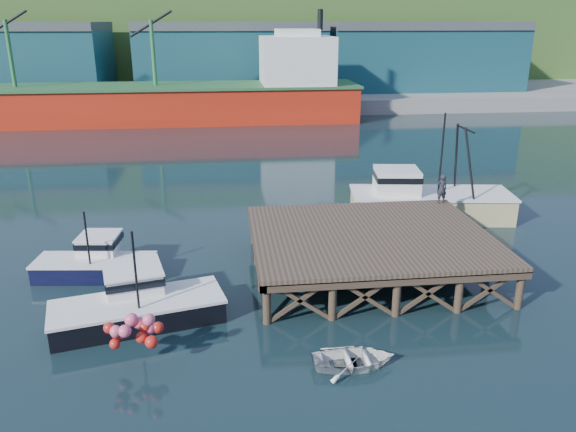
{
  "coord_description": "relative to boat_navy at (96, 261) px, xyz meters",
  "views": [
    {
      "loc": [
        -1.79,
        -26.0,
        12.34
      ],
      "look_at": [
        1.5,
        2.0,
        2.51
      ],
      "focal_mm": 35.0,
      "sensor_mm": 36.0,
      "label": 1
    }
  ],
  "objects": [
    {
      "name": "warehouse_mid",
      "position": [
        8.46,
        63.78,
        5.75
      ],
      "size": [
        28.0,
        16.0,
        9.0
      ],
      "primitive_type": "cube",
      "color": "#1A4856",
      "rests_on": "far_quay"
    },
    {
      "name": "boat_black",
      "position": [
        2.7,
        -4.94,
        0.08
      ],
      "size": [
        7.66,
        6.35,
        4.48
      ],
      "rotation": [
        0.0,
        0.0,
        0.23
      ],
      "color": "black",
      "rests_on": "ground"
    },
    {
      "name": "warehouse_right",
      "position": [
        38.46,
        63.78,
        5.75
      ],
      "size": [
        30.0,
        16.0,
        9.0
      ],
      "primitive_type": "cube",
      "color": "#1A4856",
      "rests_on": "far_quay"
    },
    {
      "name": "dockworker",
      "position": [
        19.36,
        3.18,
        2.25
      ],
      "size": [
        0.66,
        0.46,
        1.73
      ],
      "primitive_type": "imported",
      "rotation": [
        0.0,
        0.0,
        3.21
      ],
      "color": "black",
      "rests_on": "wharf"
    },
    {
      "name": "far_quay",
      "position": [
        8.46,
        68.78,
        0.25
      ],
      "size": [
        160.0,
        40.0,
        2.0
      ],
      "primitive_type": "cube",
      "color": "gray",
      "rests_on": "ground"
    },
    {
      "name": "hillside",
      "position": [
        8.46,
        98.78,
        10.25
      ],
      "size": [
        220.0,
        50.0,
        22.0
      ],
      "primitive_type": "cube",
      "color": "#2D511E",
      "rests_on": "ground"
    },
    {
      "name": "boat_navy",
      "position": [
        0.0,
        0.0,
        0.0
      ],
      "size": [
        6.13,
        3.54,
        3.71
      ],
      "rotation": [
        0.0,
        0.0,
        -0.11
      ],
      "color": "black",
      "rests_on": "ground"
    },
    {
      "name": "cargo_ship",
      "position": [
        -0.01,
        46.78,
        2.57
      ],
      "size": [
        55.5,
        10.0,
        13.75
      ],
      "color": "red",
      "rests_on": "ground"
    },
    {
      "name": "ground",
      "position": [
        8.46,
        -1.22,
        -0.75
      ],
      "size": [
        300.0,
        300.0,
        0.0
      ],
      "primitive_type": "plane",
      "color": "black",
      "rests_on": "ground"
    },
    {
      "name": "wharf",
      "position": [
        13.96,
        -1.41,
        1.2
      ],
      "size": [
        12.0,
        10.0,
        2.62
      ],
      "color": "brown",
      "rests_on": "ground"
    },
    {
      "name": "trawler",
      "position": [
        19.82,
        6.48,
        0.68
      ],
      "size": [
        10.75,
        5.04,
        6.93
      ],
      "rotation": [
        0.0,
        0.0,
        -0.13
      ],
      "color": "tan",
      "rests_on": "ground"
    },
    {
      "name": "dinghy",
      "position": [
        11.25,
        -9.5,
        -0.42
      ],
      "size": [
        3.13,
        2.24,
        0.65
      ],
      "primitive_type": "imported",
      "rotation": [
        0.0,
        0.0,
        1.57
      ],
      "color": "white",
      "rests_on": "ground"
    }
  ]
}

